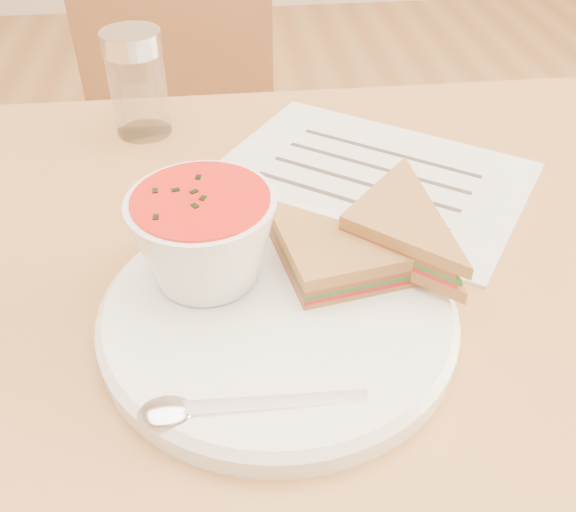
{
  "coord_description": "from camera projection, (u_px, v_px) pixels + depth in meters",
  "views": [
    {
      "loc": [
        -0.01,
        -0.42,
        1.11
      ],
      "look_at": [
        0.04,
        -0.05,
        0.8
      ],
      "focal_mm": 40.0,
      "sensor_mm": 36.0,
      "label": 1
    }
  ],
  "objects": [
    {
      "name": "dining_table",
      "position": [
        254.0,
        502.0,
        0.79
      ],
      "size": [
        1.0,
        0.7,
        0.75
      ],
      "primitive_type": null,
      "color": "#985F2F",
      "rests_on": "floor"
    },
    {
      "name": "chair_far",
      "position": [
        202.0,
        208.0,
        1.23
      ],
      "size": [
        0.41,
        0.41,
        0.81
      ],
      "primitive_type": null,
      "rotation": [
        0.0,
        0.0,
        3.29
      ],
      "color": "brown",
      "rests_on": "floor"
    },
    {
      "name": "plate",
      "position": [
        278.0,
        315.0,
        0.5
      ],
      "size": [
        0.34,
        0.34,
        0.02
      ],
      "primitive_type": null,
      "rotation": [
        0.0,
        0.0,
        -0.27
      ],
      "color": "white",
      "rests_on": "dining_table"
    },
    {
      "name": "soup_bowl",
      "position": [
        205.0,
        242.0,
        0.49
      ],
      "size": [
        0.11,
        0.11,
        0.08
      ],
      "primitive_type": null,
      "rotation": [
        0.0,
        0.0,
        0.01
      ],
      "color": "white",
      "rests_on": "plate"
    },
    {
      "name": "sandwich_half_a",
      "position": [
        304.0,
        300.0,
        0.47
      ],
      "size": [
        0.13,
        0.13,
        0.04
      ],
      "primitive_type": null,
      "rotation": [
        0.0,
        0.0,
        0.18
      ],
      "color": "#BE7F43",
      "rests_on": "plate"
    },
    {
      "name": "sandwich_half_b",
      "position": [
        338.0,
        234.0,
        0.52
      ],
      "size": [
        0.16,
        0.16,
        0.03
      ],
      "primitive_type": null,
      "rotation": [
        0.0,
        0.0,
        -0.73
      ],
      "color": "#BE7F43",
      "rests_on": "plate"
    },
    {
      "name": "spoon",
      "position": [
        249.0,
        406.0,
        0.41
      ],
      "size": [
        0.18,
        0.04,
        0.01
      ],
      "primitive_type": null,
      "rotation": [
        0.0,
        0.0,
        -0.01
      ],
      "color": "silver",
      "rests_on": "plate"
    },
    {
      "name": "paper_menu",
      "position": [
        370.0,
        176.0,
        0.67
      ],
      "size": [
        0.38,
        0.36,
        0.0
      ],
      "primitive_type": null,
      "rotation": [
        0.0,
        0.0,
        -0.62
      ],
      "color": "white",
      "rests_on": "dining_table"
    },
    {
      "name": "condiment_shaker",
      "position": [
        138.0,
        84.0,
        0.71
      ],
      "size": [
        0.07,
        0.07,
        0.12
      ],
      "primitive_type": null,
      "rotation": [
        0.0,
        0.0,
        -0.15
      ],
      "color": "silver",
      "rests_on": "dining_table"
    }
  ]
}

